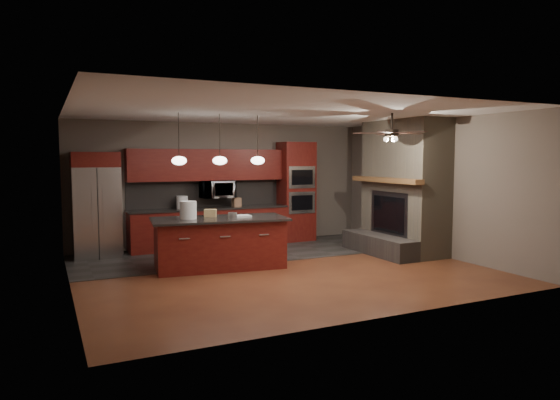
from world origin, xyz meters
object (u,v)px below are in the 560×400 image
microwave (217,189)px  counter_bucket (182,202)px  counter_box (236,202)px  oven_tower (296,192)px  cardboard_box (210,213)px  kitchen_island (220,243)px  refrigerator (96,205)px  paint_can (233,216)px  paint_tray (241,216)px  white_bucket (188,210)px

microwave → counter_bucket: 0.86m
counter_bucket → counter_box: size_ratio=1.39×
oven_tower → cardboard_box: (-2.74, -1.83, -0.20)m
microwave → kitchen_island: bearing=-107.5°
refrigerator → cardboard_box: 2.54m
oven_tower → refrigerator: size_ratio=1.12×
oven_tower → cardboard_box: bearing=-146.2°
microwave → paint_can: (-0.49, -2.33, -0.33)m
paint_can → cardboard_box: 0.52m
paint_can → paint_tray: (0.22, 0.14, -0.04)m
refrigerator → oven_tower: bearing=0.9°
kitchen_island → white_bucket: (-0.55, 0.09, 0.62)m
oven_tower → paint_tray: bearing=-136.5°
oven_tower → counter_bucket: (-2.80, 0.01, -0.15)m
refrigerator → counter_bucket: refrigerator is taller
cardboard_box → counter_box: bearing=82.7°
microwave → counter_box: 0.53m
white_bucket → counter_box: size_ratio=1.58×
refrigerator → kitchen_island: bearing=-46.1°
oven_tower → kitchen_island: 3.44m
counter_box → kitchen_island: bearing=-127.0°
microwave → white_bucket: 2.40m
oven_tower → microwave: (-1.98, 0.06, 0.11)m
counter_bucket → counter_box: 1.24m
counter_bucket → paint_can: bearing=-81.7°
paint_tray → cardboard_box: cardboard_box is taller
refrigerator → white_bucket: 2.36m
refrigerator → paint_can: size_ratio=13.15×
paint_tray → counter_bucket: 2.21m
paint_can → white_bucket: bearing=159.2°
refrigerator → counter_bucket: 1.78m
kitchen_island → white_bucket: white_bucket is taller
kitchen_island → oven_tower: bearing=45.4°
paint_can → counter_box: 2.41m
refrigerator → paint_tray: size_ratio=6.16×
kitchen_island → refrigerator: bearing=141.2°
microwave → cardboard_box: microwave is taller
paint_can → microwave: bearing=78.1°
white_bucket → cardboard_box: (0.46, 0.16, -0.09)m
refrigerator → white_bucket: size_ratio=6.66×
microwave → counter_bucket: bearing=-176.5°
refrigerator → counter_bucket: size_ratio=7.56×
oven_tower → white_bucket: (-3.20, -1.99, -0.11)m
microwave → paint_can: bearing=-101.9°
paint_can → cardboard_box: bearing=122.0°
kitchen_island → counter_box: 2.37m
cardboard_box → kitchen_island: bearing=-42.9°
refrigerator → paint_tray: bearing=-41.5°
refrigerator → microwave: bearing=2.9°
refrigerator → paint_tray: (2.32, -2.06, -0.12)m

